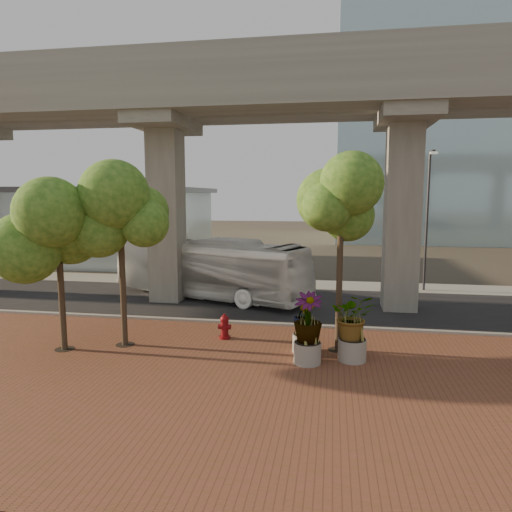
# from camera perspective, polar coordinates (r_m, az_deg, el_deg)

# --- Properties ---
(ground) EXTENTS (160.00, 160.00, 0.00)m
(ground) POSITION_cam_1_polar(r_m,az_deg,el_deg) (22.00, 2.24, -7.30)
(ground) COLOR #3D372C
(ground) RESTS_ON ground
(brick_plaza) EXTENTS (70.00, 13.00, 0.06)m
(brick_plaza) POSITION_cam_1_polar(r_m,az_deg,el_deg) (14.49, -1.97, -15.21)
(brick_plaza) COLOR brown
(brick_plaza) RESTS_ON ground
(asphalt_road) EXTENTS (90.00, 8.00, 0.04)m
(asphalt_road) POSITION_cam_1_polar(r_m,az_deg,el_deg) (23.92, 2.86, -6.04)
(asphalt_road) COLOR black
(asphalt_road) RESTS_ON ground
(curb_strip) EXTENTS (70.00, 0.25, 0.16)m
(curb_strip) POSITION_cam_1_polar(r_m,az_deg,el_deg) (20.06, 1.50, -8.53)
(curb_strip) COLOR gray
(curb_strip) RESTS_ON ground
(far_sidewalk) EXTENTS (90.00, 3.00, 0.06)m
(far_sidewalk) POSITION_cam_1_polar(r_m,az_deg,el_deg) (29.26, 4.13, -3.51)
(far_sidewalk) COLOR gray
(far_sidewalk) RESTS_ON ground
(transit_viaduct) EXTENTS (72.00, 5.60, 12.40)m
(transit_viaduct) POSITION_cam_1_polar(r_m,az_deg,el_deg) (23.30, 2.98, 11.60)
(transit_viaduct) COLOR #99988B
(transit_viaduct) RESTS_ON ground
(station_pavilion) EXTENTS (23.00, 13.00, 6.30)m
(station_pavilion) POSITION_cam_1_polar(r_m,az_deg,el_deg) (43.55, -21.90, 3.83)
(station_pavilion) COLOR silver
(station_pavilion) RESTS_ON ground
(transit_bus) EXTENTS (11.89, 6.92, 3.26)m
(transit_bus) POSITION_cam_1_polar(r_m,az_deg,el_deg) (25.28, -5.91, -1.60)
(transit_bus) COLOR white
(transit_bus) RESTS_ON ground
(fire_hydrant) EXTENTS (0.49, 0.44, 0.99)m
(fire_hydrant) POSITION_cam_1_polar(r_m,az_deg,el_deg) (18.15, -3.95, -8.80)
(fire_hydrant) COLOR maroon
(fire_hydrant) RESTS_ON ground
(planter_front) EXTENTS (2.13, 2.13, 2.34)m
(planter_front) POSITION_cam_1_polar(r_m,az_deg,el_deg) (15.86, 12.02, -7.80)
(planter_front) COLOR #AAA299
(planter_front) RESTS_ON ground
(planter_right) EXTENTS (2.25, 2.25, 2.41)m
(planter_right) POSITION_cam_1_polar(r_m,az_deg,el_deg) (15.36, 6.50, -8.06)
(planter_right) COLOR gray
(planter_right) RESTS_ON ground
(planter_left) EXTENTS (1.89, 1.89, 2.07)m
(planter_left) POSITION_cam_1_polar(r_m,az_deg,el_deg) (16.46, 6.10, -7.70)
(planter_left) COLOR #ADAA9D
(planter_left) RESTS_ON ground
(street_tree_far_west) EXTENTS (3.86, 3.86, 6.09)m
(street_tree_far_west) POSITION_cam_1_polar(r_m,az_deg,el_deg) (17.60, -23.52, 2.80)
(street_tree_far_west) COLOR #493B29
(street_tree_far_west) RESTS_ON ground
(street_tree_near_west) EXTENTS (3.75, 3.75, 6.60)m
(street_tree_near_west) POSITION_cam_1_polar(r_m,az_deg,el_deg) (17.33, -16.63, 4.90)
(street_tree_near_west) COLOR #493B29
(street_tree_near_west) RESTS_ON ground
(street_tree_near_east) EXTENTS (3.50, 3.50, 6.92)m
(street_tree_near_east) POSITION_cam_1_polar(r_m,az_deg,el_deg) (16.29, 10.60, 6.44)
(street_tree_near_east) COLOR #493B29
(street_tree_near_east) RESTS_ON ground
(streetlamp_west) EXTENTS (0.38, 1.12, 7.72)m
(streetlamp_west) POSITION_cam_1_polar(r_m,az_deg,el_deg) (28.54, -12.17, 5.12)
(streetlamp_west) COLOR #2B2A2F
(streetlamp_west) RESTS_ON ground
(streetlamp_east) EXTENTS (0.40, 1.18, 8.12)m
(streetlamp_east) POSITION_cam_1_polar(r_m,az_deg,el_deg) (28.41, 20.67, 5.27)
(streetlamp_east) COLOR #2F2F34
(streetlamp_east) RESTS_ON ground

